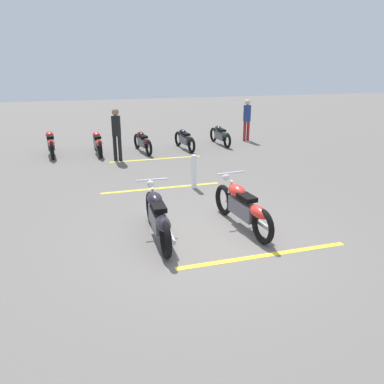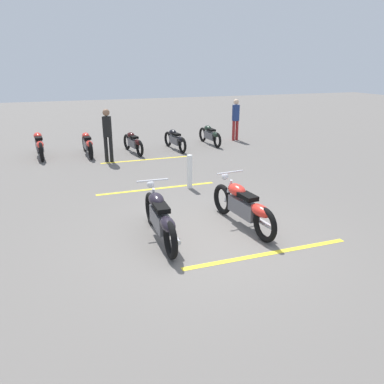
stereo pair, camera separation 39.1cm
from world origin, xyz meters
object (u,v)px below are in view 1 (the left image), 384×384
at_px(bystander_secondary, 247,118).
at_px(motorcycle_row_left, 185,139).
at_px(bystander_near_row, 116,132).
at_px(bollard_post, 194,172).
at_px(motorcycle_dark_foreground, 158,217).
at_px(motorcycle_row_far_left, 221,135).
at_px(motorcycle_row_center, 143,142).
at_px(motorcycle_bright_foreground, 243,207).
at_px(motorcycle_row_right, 98,143).
at_px(motorcycle_row_far_right, 51,143).

bearing_deg(bystander_secondary, motorcycle_row_left, -80.04).
relative_size(motorcycle_row_left, bystander_near_row, 1.11).
height_order(bystander_secondary, bollard_post, bystander_secondary).
height_order(motorcycle_dark_foreground, bystander_secondary, bystander_secondary).
relative_size(motorcycle_row_far_left, bollard_post, 2.19).
bearing_deg(motorcycle_row_far_left, bystander_near_row, 105.57).
height_order(motorcycle_row_left, bollard_post, bollard_post).
xyz_separation_m(motorcycle_dark_foreground, bystander_secondary, (8.46, -5.60, 0.51)).
bearing_deg(bollard_post, motorcycle_row_center, 6.98).
relative_size(motorcycle_bright_foreground, motorcycle_row_far_left, 1.13).
distance_m(motorcycle_dark_foreground, motorcycle_row_center, 7.53).
distance_m(motorcycle_row_far_left, bystander_secondary, 1.57).
distance_m(bystander_near_row, bollard_post, 4.01).
relative_size(motorcycle_row_center, bystander_near_row, 1.10).
height_order(motorcycle_dark_foreground, bollard_post, motorcycle_dark_foreground).
distance_m(motorcycle_bright_foreground, motorcycle_dark_foreground, 1.74).
bearing_deg(motorcycle_row_right, bollard_post, -158.72).
height_order(motorcycle_dark_foreground, motorcycle_row_far_right, motorcycle_dark_foreground).
bearing_deg(bollard_post, bystander_secondary, -35.68).
bearing_deg(motorcycle_bright_foreground, bystander_near_row, 9.18).
height_order(motorcycle_row_far_left, motorcycle_row_left, motorcycle_row_far_left).
bearing_deg(motorcycle_bright_foreground, bystander_secondary, -30.98).
relative_size(motorcycle_row_center, bollard_post, 2.15).
relative_size(motorcycle_row_center, motorcycle_row_far_right, 0.88).
distance_m(motorcycle_row_left, bystander_secondary, 3.20).
relative_size(motorcycle_row_center, motorcycle_row_right, 0.93).
relative_size(motorcycle_row_far_right, bystander_secondary, 1.27).
bearing_deg(motorcycle_row_right, motorcycle_row_center, -99.81).
xyz_separation_m(motorcycle_row_right, bystander_secondary, (0.80, -6.24, 0.54)).
bearing_deg(bystander_secondary, motorcycle_row_center, -86.00).
relative_size(motorcycle_dark_foreground, bollard_post, 2.47).
relative_size(motorcycle_bright_foreground, motorcycle_row_right, 1.07).
relative_size(motorcycle_row_right, bystander_near_row, 1.18).
bearing_deg(motorcycle_row_far_right, bystander_near_row, -129.17).
xyz_separation_m(motorcycle_row_far_left, motorcycle_row_center, (-0.46, 3.25, -0.01)).
bearing_deg(bollard_post, motorcycle_bright_foreground, -176.38).
bearing_deg(motorcycle_row_far_left, motorcycle_dark_foreground, 148.51).
bearing_deg(motorcycle_row_right, motorcycle_row_left, -96.26).
bearing_deg(bystander_near_row, bollard_post, 49.31).
height_order(motorcycle_row_far_right, bystander_secondary, bystander_secondary).
relative_size(motorcycle_dark_foreground, bystander_near_row, 1.27).
relative_size(motorcycle_bright_foreground, bystander_near_row, 1.27).
distance_m(motorcycle_row_center, motorcycle_row_far_right, 3.29).
bearing_deg(motorcycle_row_far_left, bollard_post, 148.94).
xyz_separation_m(motorcycle_bright_foreground, motorcycle_row_left, (7.46, -0.88, -0.06)).
relative_size(motorcycle_row_far_left, motorcycle_row_left, 1.01).
bearing_deg(bystander_secondary, motorcycle_row_far_left, -77.02).
xyz_separation_m(motorcycle_row_left, motorcycle_row_right, (0.17, 3.25, 0.02)).
bearing_deg(bystander_secondary, bystander_near_row, -78.63).
xyz_separation_m(motorcycle_row_center, bystander_secondary, (0.99, -4.61, 0.57)).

